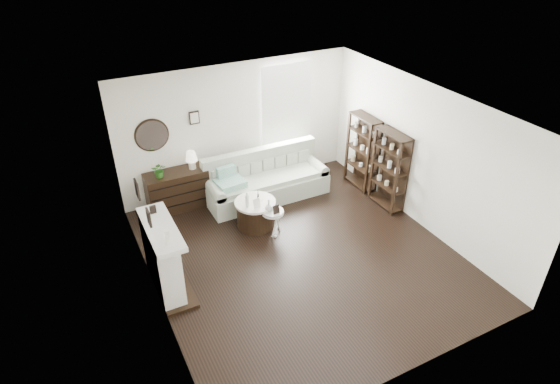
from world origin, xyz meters
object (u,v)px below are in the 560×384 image
dresser (177,190)px  drum_table (256,213)px  pedestal_table (273,213)px  sofa (266,182)px

dresser → drum_table: bearing=-49.0°
drum_table → pedestal_table: drum_table is taller
sofa → drum_table: sofa is taller
sofa → dresser: (-1.76, 0.39, 0.08)m
dresser → drum_table: size_ratio=1.56×
sofa → pedestal_table: sofa is taller
sofa → dresser: sofa is taller
drum_table → pedestal_table: (0.19, -0.36, 0.18)m
sofa → pedestal_table: size_ratio=5.15×
sofa → dresser: 1.81m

